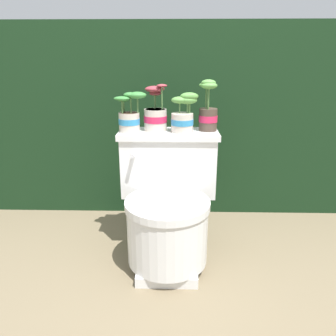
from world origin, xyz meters
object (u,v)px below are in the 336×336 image
object	(u,v)px
toilet	(168,205)
potted_plant_midright	(208,112)
potted_plant_midleft	(155,115)
potted_plant_middle	(184,115)
potted_plant_left	(130,116)

from	to	relation	value
toilet	potted_plant_midright	distance (m)	0.51
potted_plant_midleft	potted_plant_midright	size ratio (longest dim) A/B	0.91
toilet	potted_plant_middle	world-z (taller)	potted_plant_middle
potted_plant_middle	potted_plant_midright	world-z (taller)	potted_plant_midright
potted_plant_midleft	toilet	bearing A→B (deg)	-67.63
potted_plant_left	potted_plant_middle	bearing A→B (deg)	-0.12
potted_plant_midright	potted_plant_midleft	bearing A→B (deg)	-179.62
toilet	potted_plant_middle	distance (m)	0.46
potted_plant_left	potted_plant_midleft	world-z (taller)	potted_plant_midleft
potted_plant_left	potted_plant_midleft	distance (m)	0.13
potted_plant_midright	potted_plant_left	bearing A→B (deg)	-174.46
potted_plant_midleft	potted_plant_left	bearing A→B (deg)	-163.98
potted_plant_middle	potted_plant_midright	bearing A→B (deg)	17.25
potted_plant_left	potted_plant_midright	distance (m)	0.40
potted_plant_midright	potted_plant_middle	bearing A→B (deg)	-162.75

